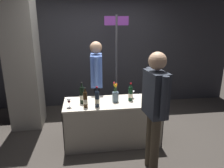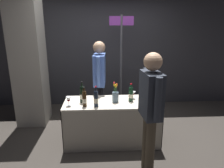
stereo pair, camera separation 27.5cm
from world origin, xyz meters
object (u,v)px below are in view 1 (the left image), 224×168
object	(u,v)px
featured_wine_bottle	(131,93)
flower_vase	(115,96)
taster_foreground_right	(155,103)
booth_signpost	(116,56)
concrete_pillar	(21,49)
display_bottle_0	(85,99)
wine_glass_near_vendor	(132,93)
wine_glass_mid	(69,101)
tasting_table	(112,114)
vendor_presenter	(97,76)

from	to	relation	value
featured_wine_bottle	flower_vase	size ratio (longest dim) A/B	0.89
taster_foreground_right	booth_signpost	distance (m)	1.96
taster_foreground_right	booth_signpost	bearing A→B (deg)	0.40
concrete_pillar	flower_vase	xyz separation A→B (m)	(1.60, -0.85, -0.67)
concrete_pillar	display_bottle_0	world-z (taller)	concrete_pillar
wine_glass_near_vendor	taster_foreground_right	size ratio (longest dim) A/B	0.08
featured_wine_bottle	display_bottle_0	xyz separation A→B (m)	(-0.74, -0.19, 0.01)
wine_glass_near_vendor	wine_glass_mid	bearing A→B (deg)	-165.83
concrete_pillar	tasting_table	xyz separation A→B (m)	(1.55, -0.84, -1.00)
display_bottle_0	vendor_presenter	size ratio (longest dim) A/B	0.19
wine_glass_mid	taster_foreground_right	xyz separation A→B (m)	(1.12, -0.64, 0.15)
display_bottle_0	wine_glass_near_vendor	distance (m)	0.85
display_bottle_0	taster_foreground_right	world-z (taller)	taster_foreground_right
vendor_presenter	featured_wine_bottle	bearing A→B (deg)	41.57
concrete_pillar	featured_wine_bottle	distance (m)	2.13
concrete_pillar	tasting_table	size ratio (longest dim) A/B	1.91
taster_foreground_right	booth_signpost	xyz separation A→B (m)	(-0.19, 1.92, 0.32)
tasting_table	wine_glass_near_vendor	size ratio (longest dim) A/B	12.47
featured_wine_bottle	booth_signpost	bearing A→B (deg)	92.95
concrete_pillar	wine_glass_mid	size ratio (longest dim) A/B	20.61
tasting_table	wine_glass_mid	bearing A→B (deg)	-168.84
tasting_table	display_bottle_0	distance (m)	0.59
featured_wine_bottle	display_bottle_0	distance (m)	0.77
concrete_pillar	tasting_table	distance (m)	2.02
tasting_table	taster_foreground_right	world-z (taller)	taster_foreground_right
wine_glass_near_vendor	vendor_presenter	size ratio (longest dim) A/B	0.08
wine_glass_mid	taster_foreground_right	bearing A→B (deg)	-29.64
flower_vase	booth_signpost	distance (m)	1.26
vendor_presenter	taster_foreground_right	world-z (taller)	vendor_presenter
concrete_pillar	booth_signpost	bearing A→B (deg)	9.73
tasting_table	vendor_presenter	world-z (taller)	vendor_presenter
concrete_pillar	wine_glass_mid	bearing A→B (deg)	-48.39
flower_vase	tasting_table	bearing A→B (deg)	171.13
featured_wine_bottle	display_bottle_0	world-z (taller)	display_bottle_0
display_bottle_0	flower_vase	size ratio (longest dim) A/B	0.92
display_bottle_0	booth_signpost	distance (m)	1.55
tasting_table	featured_wine_bottle	world-z (taller)	featured_wine_bottle
concrete_pillar	booth_signpost	size ratio (longest dim) A/B	1.41
flower_vase	taster_foreground_right	size ratio (longest dim) A/B	0.21
wine_glass_mid	flower_vase	bearing A→B (deg)	9.71
wine_glass_near_vendor	booth_signpost	world-z (taller)	booth_signpost
featured_wine_bottle	tasting_table	bearing A→B (deg)	-177.48
vendor_presenter	concrete_pillar	bearing A→B (deg)	-92.74
wine_glass_mid	taster_foreground_right	size ratio (longest dim) A/B	0.09
display_bottle_0	vendor_presenter	xyz separation A→B (m)	(0.23, 0.86, 0.13)
display_bottle_0	featured_wine_bottle	bearing A→B (deg)	14.36
tasting_table	concrete_pillar	bearing A→B (deg)	151.43
concrete_pillar	taster_foreground_right	world-z (taller)	concrete_pillar
vendor_presenter	flower_vase	bearing A→B (deg)	24.39
display_bottle_0	taster_foreground_right	xyz separation A→B (m)	(0.88, -0.60, 0.12)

